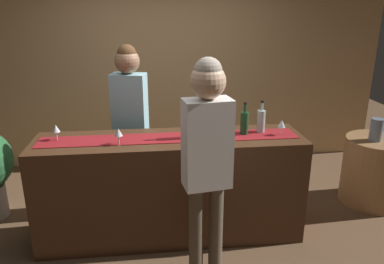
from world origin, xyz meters
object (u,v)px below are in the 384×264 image
at_px(wine_bottle_amber, 188,126).
at_px(wine_glass_mid_counter, 56,129).
at_px(wine_bottle_clear, 261,121).
at_px(customer_sipping, 207,150).
at_px(wine_glass_far_end, 282,124).
at_px(wine_glass_near_customer, 118,133).
at_px(bartender, 130,110).
at_px(vase_on_side_table, 376,130).
at_px(wine_bottle_green, 244,123).
at_px(round_side_table, 374,171).

height_order(wine_bottle_amber, wine_glass_mid_counter, wine_bottle_amber).
distance_m(wine_bottle_clear, customer_sipping, 0.95).
bearing_deg(customer_sipping, wine_glass_far_end, 30.09).
xyz_separation_m(wine_glass_far_end, customer_sipping, (-0.77, -0.62, 0.03)).
distance_m(wine_glass_near_customer, bartender, 0.70).
height_order(wine_glass_near_customer, bartender, bartender).
distance_m(wine_glass_near_customer, vase_on_side_table, 2.67).
xyz_separation_m(wine_bottle_amber, customer_sipping, (0.07, -0.63, 0.02)).
bearing_deg(bartender, wine_glass_near_customer, 97.94).
distance_m(wine_bottle_clear, wine_glass_near_customer, 1.29).
bearing_deg(wine_glass_near_customer, wine_bottle_clear, 7.99).
relative_size(wine_bottle_amber, wine_glass_mid_counter, 2.10).
bearing_deg(wine_bottle_green, bartender, 152.07).
xyz_separation_m(wine_glass_near_customer, wine_glass_mid_counter, (-0.54, 0.17, 0.00)).
height_order(wine_bottle_amber, round_side_table, wine_bottle_amber).
relative_size(bartender, round_side_table, 2.36).
xyz_separation_m(bartender, round_side_table, (2.63, -0.20, -0.72)).
bearing_deg(wine_bottle_amber, wine_glass_mid_counter, 176.07).
distance_m(wine_bottle_green, wine_glass_far_end, 0.33).
height_order(wine_glass_near_customer, customer_sipping, customer_sipping).
bearing_deg(round_side_table, wine_bottle_green, -167.40).
bearing_deg(vase_on_side_table, bartender, 174.83).
height_order(wine_glass_mid_counter, vase_on_side_table, wine_glass_mid_counter).
distance_m(wine_glass_mid_counter, round_side_table, 3.34).
bearing_deg(round_side_table, wine_bottle_clear, -167.51).
bearing_deg(wine_glass_near_customer, wine_glass_far_end, 3.09).
xyz_separation_m(wine_glass_far_end, vase_on_side_table, (1.18, 0.39, -0.22)).
distance_m(wine_bottle_amber, wine_glass_far_end, 0.84).
bearing_deg(round_side_table, wine_glass_mid_counter, -174.25).
bearing_deg(wine_glass_mid_counter, vase_on_side_table, 5.36).
height_order(bartender, vase_on_side_table, bartender).
xyz_separation_m(wine_glass_far_end, bartender, (-1.38, 0.62, 0.00)).
relative_size(customer_sipping, round_side_table, 2.40).
xyz_separation_m(wine_bottle_green, wine_glass_mid_counter, (-1.66, 0.03, -0.01)).
height_order(wine_bottle_amber, wine_bottle_clear, same).
bearing_deg(wine_glass_near_customer, bartender, 84.56).
height_order(wine_glass_mid_counter, wine_glass_far_end, same).
xyz_separation_m(wine_bottle_amber, wine_bottle_clear, (0.68, 0.09, 0.00)).
bearing_deg(bartender, wine_glass_far_end, 169.20).
bearing_deg(wine_glass_far_end, wine_bottle_amber, 179.27).
bearing_deg(wine_bottle_clear, customer_sipping, -130.28).
bearing_deg(wine_glass_mid_counter, bartender, 40.87).
bearing_deg(wine_bottle_green, wine_glass_mid_counter, 179.05).
height_order(wine_glass_mid_counter, bartender, bartender).
relative_size(wine_glass_far_end, round_side_table, 0.19).
relative_size(wine_glass_mid_counter, bartender, 0.08).
bearing_deg(wine_glass_far_end, bartender, 155.82).
distance_m(bartender, customer_sipping, 1.38).
bearing_deg(round_side_table, wine_glass_near_customer, -169.63).
height_order(wine_glass_far_end, bartender, bartender).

